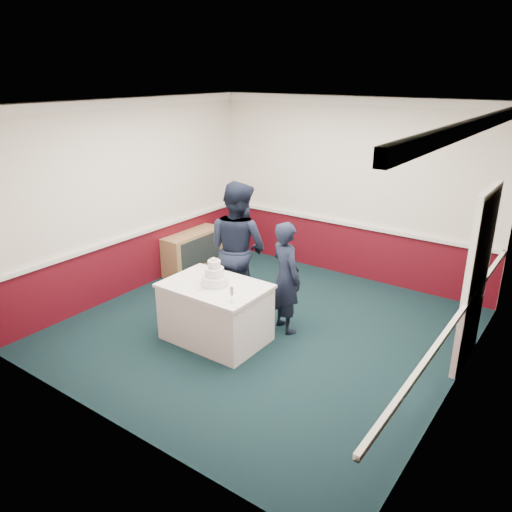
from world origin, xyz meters
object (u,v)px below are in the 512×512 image
Objects in this scene: person_man at (238,248)px; wedding_cake at (215,277)px; cake_table at (216,312)px; champagne_flute at (232,292)px; person_woman at (286,277)px; sideboard at (193,251)px; cake_knife at (203,289)px.

wedding_cake is at bearing 112.23° from person_man.
wedding_cake is (0.00, 0.00, 0.50)m from cake_table.
person_man reaches higher than champagne_flute.
person_man is 1.26× the size of person_woman.
cake_table reaches higher than sideboard.
cake_table is 6.00× the size of cake_knife.
person_woman is at bearing 56.72° from cake_knife.
wedding_cake is at bearing 90.00° from cake_table.
person_woman is at bearing 52.06° from cake_table.
person_woman reaches higher than wedding_cake.
sideboard is 5.45× the size of cake_knife.
champagne_flute is 0.13× the size of person_woman.
cake_table is 0.68× the size of person_man.
person_woman is (0.63, 0.97, -0.02)m from cake_knife.
person_woman is (0.60, 0.77, -0.13)m from wedding_cake.
cake_knife is at bearing -98.53° from cake_table.
champagne_flute is at bearing 112.00° from person_woman.
cake_knife is 1.15m from person_woman.
cake_knife is at bearing -44.71° from sideboard.
person_man is at bearing 124.52° from champagne_flute.
cake_knife is 1.10m from person_man.
champagne_flute is (0.50, -0.28, 0.03)m from wedding_cake.
champagne_flute reaches higher than cake_table.
wedding_cake reaches higher than cake_table.
cake_knife is 1.07× the size of champagne_flute.
person_man reaches higher than sideboard.
cake_table is 0.78m from champagne_flute.
wedding_cake is 0.90m from person_man.
person_man is (-0.25, 1.06, 0.18)m from cake_knife.
wedding_cake reaches higher than sideboard.
cake_knife is (-0.03, -0.20, 0.39)m from cake_table.
cake_table is 6.44× the size of champagne_flute.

